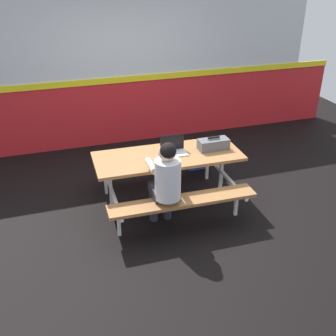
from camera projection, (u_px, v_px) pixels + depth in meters
ground_plane at (167, 204)px, 5.48m from camera, size 10.00×10.00×0.02m
accent_backdrop at (126, 73)px, 6.83m from camera, size 8.00×0.14×2.60m
picnic_table_main at (168, 166)px, 5.21m from camera, size 1.90×1.59×0.74m
student_nearer at (166, 180)px, 4.63m from camera, size 0.37×0.53×1.21m
laptop_silver at (174, 150)px, 5.17m from camera, size 0.32×0.23×0.22m
toolbox_grey at (213, 144)px, 5.26m from camera, size 0.40×0.18×0.18m
backpack_dark at (197, 155)px, 6.34m from camera, size 0.30×0.22×0.44m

